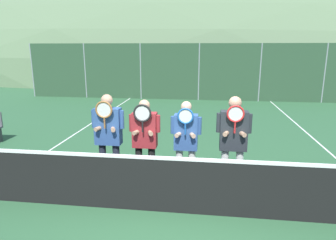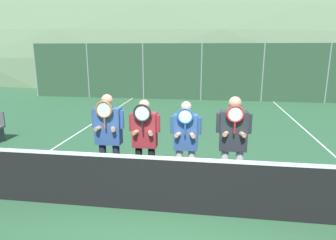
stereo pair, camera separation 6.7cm
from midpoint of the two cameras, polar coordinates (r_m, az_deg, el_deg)
name	(u,v)px [view 1 (the left image)]	position (r m, az deg, el deg)	size (l,w,h in m)	color
ground_plane	(176,213)	(5.09, 1.20, -17.22)	(120.00, 120.00, 0.00)	#2D5B38
hill_distant	(206,62)	(57.63, 7.14, 10.91)	(143.44, 79.69, 27.89)	#5B7551
clubhouse_building	(220,58)	(22.47, 9.77, 11.56)	(16.86, 5.50, 3.71)	#9EA3A8
fence_back	(199,72)	(15.28, 5.78, 9.06)	(17.98, 0.06, 2.82)	gray
tennis_net	(176,185)	(4.85, 1.23, -12.20)	(9.66, 0.09, 1.06)	gray
court_line_left_sideline	(58,145)	(8.78, -20.49, -4.52)	(0.05, 16.00, 0.01)	white
court_line_right_sideline	(335,157)	(8.39, 29.04, -6.24)	(0.05, 16.00, 0.01)	white
player_leftmost	(108,133)	(5.65, -11.65, -2.45)	(0.61, 0.34, 1.79)	#232838
player_center_left	(145,137)	(5.53, -4.79, -3.20)	(0.58, 0.34, 1.70)	black
player_center_right	(186,140)	(5.41, 3.06, -3.82)	(0.55, 0.34, 1.69)	white
player_rightmost	(233,138)	(5.31, 11.98, -3.39)	(0.60, 0.34, 1.81)	white
car_far_left	(115,77)	(18.61, -10.10, 8.05)	(4.79, 1.96, 1.69)	slate
car_left_of_center	(203,78)	(17.28, 6.52, 7.96)	(4.51, 2.02, 1.83)	#285638
car_center	(296,79)	(18.20, 23.17, 7.11)	(4.57, 2.07, 1.73)	navy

